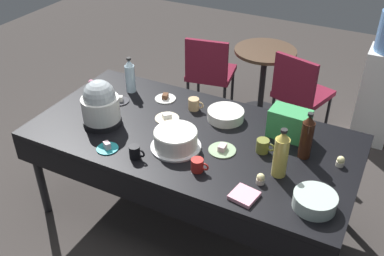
# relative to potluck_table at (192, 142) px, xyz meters

# --- Properties ---
(ground) EXTENTS (9.00, 9.00, 0.00)m
(ground) POSITION_rel_potluck_table_xyz_m (0.00, 0.00, -0.69)
(ground) COLOR #383330
(potluck_table) EXTENTS (2.20, 1.10, 0.75)m
(potluck_table) POSITION_rel_potluck_table_xyz_m (0.00, 0.00, 0.00)
(potluck_table) COLOR black
(potluck_table) RESTS_ON ground
(frosted_layer_cake) EXTENTS (0.33, 0.33, 0.13)m
(frosted_layer_cake) POSITION_rel_potluck_table_xyz_m (-0.02, -0.18, 0.12)
(frosted_layer_cake) COLOR silver
(frosted_layer_cake) RESTS_ON potluck_table
(slow_cooker) EXTENTS (0.27, 0.27, 0.33)m
(slow_cooker) POSITION_rel_potluck_table_xyz_m (-0.62, -0.17, 0.22)
(slow_cooker) COLOR black
(slow_cooker) RESTS_ON potluck_table
(glass_salad_bowl) EXTENTS (0.24, 0.24, 0.08)m
(glass_salad_bowl) POSITION_rel_potluck_table_xyz_m (0.91, -0.32, 0.10)
(glass_salad_bowl) COLOR #B2C6BC
(glass_salad_bowl) RESTS_ON potluck_table
(ceramic_snack_bowl) EXTENTS (0.26, 0.26, 0.07)m
(ceramic_snack_bowl) POSITION_rel_potluck_table_xyz_m (0.12, 0.28, 0.10)
(ceramic_snack_bowl) COLOR silver
(ceramic_snack_bowl) RESTS_ON potluck_table
(dessert_plate_cream) EXTENTS (0.17, 0.17, 0.04)m
(dessert_plate_cream) POSITION_rel_potluck_table_xyz_m (-0.25, 0.09, 0.07)
(dessert_plate_cream) COLOR beige
(dessert_plate_cream) RESTS_ON potluck_table
(dessert_plate_charcoal) EXTENTS (0.14, 0.14, 0.05)m
(dessert_plate_charcoal) POSITION_rel_potluck_table_xyz_m (-0.69, 0.14, 0.07)
(dessert_plate_charcoal) COLOR #2D2D33
(dessert_plate_charcoal) RESTS_ON potluck_table
(dessert_plate_sage) EXTENTS (0.18, 0.18, 0.04)m
(dessert_plate_sage) POSITION_rel_potluck_table_xyz_m (0.26, -0.08, 0.07)
(dessert_plate_sage) COLOR #8CA87F
(dessert_plate_sage) RESTS_ON potluck_table
(dessert_plate_white) EXTENTS (0.16, 0.16, 0.04)m
(dessert_plate_white) POSITION_rel_potluck_table_xyz_m (-0.40, 0.33, 0.07)
(dessert_plate_white) COLOR white
(dessert_plate_white) RESTS_ON potluck_table
(dessert_plate_teal) EXTENTS (0.14, 0.14, 0.05)m
(dessert_plate_teal) POSITION_rel_potluck_table_xyz_m (-0.41, -0.40, 0.07)
(dessert_plate_teal) COLOR teal
(dessert_plate_teal) RESTS_ON potluck_table
(cupcake_lemon) EXTENTS (0.05, 0.05, 0.07)m
(cupcake_lemon) POSITION_rel_potluck_table_xyz_m (0.58, -0.27, 0.09)
(cupcake_lemon) COLOR beige
(cupcake_lemon) RESTS_ON potluck_table
(cupcake_mint) EXTENTS (0.05, 0.05, 0.07)m
(cupcake_mint) POSITION_rel_potluck_table_xyz_m (-1.02, 0.22, 0.09)
(cupcake_mint) COLOR beige
(cupcake_mint) RESTS_ON potluck_table
(cupcake_berry) EXTENTS (0.05, 0.05, 0.07)m
(cupcake_berry) POSITION_rel_potluck_table_xyz_m (0.96, 0.11, 0.09)
(cupcake_berry) COLOR beige
(cupcake_berry) RESTS_ON potluck_table
(soda_bottle_water) EXTENTS (0.08, 0.08, 0.29)m
(soda_bottle_water) POSITION_rel_potluck_table_xyz_m (-0.70, 0.32, 0.19)
(soda_bottle_water) COLOR silver
(soda_bottle_water) RESTS_ON potluck_table
(soda_bottle_ginger_ale) EXTENTS (0.09, 0.09, 0.32)m
(soda_bottle_ginger_ale) POSITION_rel_potluck_table_xyz_m (0.65, -0.14, 0.21)
(soda_bottle_ginger_ale) COLOR gold
(soda_bottle_ginger_ale) RESTS_ON potluck_table
(soda_bottle_cola) EXTENTS (0.08, 0.08, 0.32)m
(soda_bottle_cola) POSITION_rel_potluck_table_xyz_m (0.74, 0.10, 0.21)
(soda_bottle_cola) COLOR #33190F
(soda_bottle_cola) RESTS_ON potluck_table
(coffee_mug_olive) EXTENTS (0.12, 0.08, 0.09)m
(coffee_mug_olive) POSITION_rel_potluck_table_xyz_m (0.49, 0.03, 0.11)
(coffee_mug_olive) COLOR olive
(coffee_mug_olive) RESTS_ON potluck_table
(coffee_mug_red) EXTENTS (0.11, 0.08, 0.08)m
(coffee_mug_red) POSITION_rel_potluck_table_xyz_m (0.21, -0.33, 0.10)
(coffee_mug_red) COLOR #B2231E
(coffee_mug_red) RESTS_ON potluck_table
(coffee_mug_black) EXTENTS (0.11, 0.07, 0.09)m
(coffee_mug_black) POSITION_rel_potluck_table_xyz_m (-0.19, -0.39, 0.11)
(coffee_mug_black) COLOR black
(coffee_mug_black) RESTS_ON potluck_table
(coffee_mug_tan) EXTENTS (0.12, 0.08, 0.09)m
(coffee_mug_tan) POSITION_rel_potluck_table_xyz_m (-0.14, 0.30, 0.11)
(coffee_mug_tan) COLOR tan
(coffee_mug_tan) RESTS_ON potluck_table
(soda_carton) EXTENTS (0.27, 0.17, 0.20)m
(soda_carton) POSITION_rel_potluck_table_xyz_m (0.58, 0.27, 0.16)
(soda_carton) COLOR #338C4C
(soda_carton) RESTS_ON potluck_table
(paper_napkin_stack) EXTENTS (0.16, 0.16, 0.02)m
(paper_napkin_stack) POSITION_rel_potluck_table_xyz_m (0.54, -0.42, 0.07)
(paper_napkin_stack) COLOR pink
(paper_napkin_stack) RESTS_ON potluck_table
(maroon_chair_left) EXTENTS (0.51, 0.51, 0.85)m
(maroon_chair_left) POSITION_rel_potluck_table_xyz_m (-0.54, 1.42, -0.20)
(maroon_chair_left) COLOR maroon
(maroon_chair_left) RESTS_ON ground
(maroon_chair_right) EXTENTS (0.55, 0.55, 0.85)m
(maroon_chair_right) POSITION_rel_potluck_table_xyz_m (0.38, 1.42, -0.20)
(maroon_chair_right) COLOR maroon
(maroon_chair_right) RESTS_ON ground
(round_cafe_table) EXTENTS (0.60, 0.60, 0.72)m
(round_cafe_table) POSITION_rel_potluck_table_xyz_m (-0.05, 1.65, -0.19)
(round_cafe_table) COLOR #473323
(round_cafe_table) RESTS_ON ground
(water_cooler) EXTENTS (0.32, 0.32, 1.24)m
(water_cooler) POSITION_rel_potluck_table_xyz_m (1.03, 1.71, -0.10)
(water_cooler) COLOR silver
(water_cooler) RESTS_ON ground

